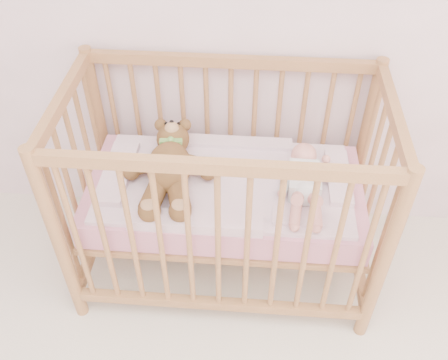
# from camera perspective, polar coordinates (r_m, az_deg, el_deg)

# --- Properties ---
(crib) EXTENTS (1.36, 0.76, 1.00)m
(crib) POSITION_cam_1_polar(r_m,az_deg,el_deg) (2.25, 0.10, -1.37)
(crib) COLOR #AD7749
(crib) RESTS_ON floor
(mattress) EXTENTS (1.22, 0.62, 0.13)m
(mattress) POSITION_cam_1_polar(r_m,az_deg,el_deg) (2.26, 0.10, -1.64)
(mattress) COLOR pink
(mattress) RESTS_ON crib
(blanket) EXTENTS (1.10, 0.58, 0.06)m
(blanket) POSITION_cam_1_polar(r_m,az_deg,el_deg) (2.21, 0.10, -0.26)
(blanket) COLOR #CF8EA5
(blanket) RESTS_ON mattress
(baby) EXTENTS (0.25, 0.52, 0.12)m
(baby) POSITION_cam_1_polar(r_m,az_deg,el_deg) (2.15, 9.23, 0.35)
(baby) COLOR white
(baby) RESTS_ON blanket
(teddy_bear) EXTENTS (0.47, 0.63, 0.17)m
(teddy_bear) POSITION_cam_1_polar(r_m,az_deg,el_deg) (2.16, -6.28, 1.37)
(teddy_bear) COLOR brown
(teddy_bear) RESTS_ON blanket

